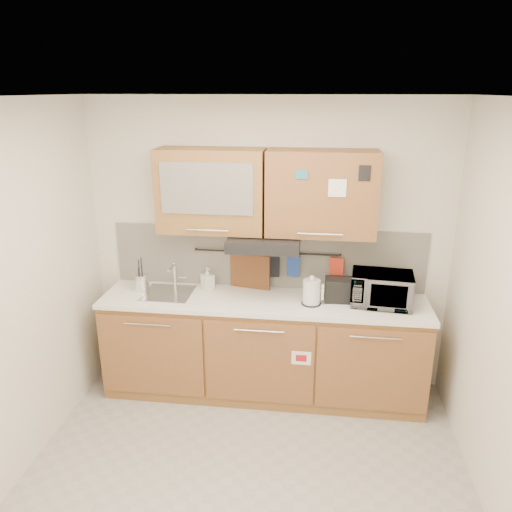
# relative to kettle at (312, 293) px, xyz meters

# --- Properties ---
(floor) EXTENTS (3.20, 3.20, 0.00)m
(floor) POSITION_rel_kettle_xyz_m (-0.41, -1.14, -1.02)
(floor) COLOR #9E9993
(floor) RESTS_ON ground
(ceiling) EXTENTS (3.20, 3.20, 0.00)m
(ceiling) POSITION_rel_kettle_xyz_m (-0.41, -1.14, 1.58)
(ceiling) COLOR white
(ceiling) RESTS_ON wall_back
(wall_back) EXTENTS (3.20, 0.00, 3.20)m
(wall_back) POSITION_rel_kettle_xyz_m (-0.41, 0.36, 0.28)
(wall_back) COLOR silver
(wall_back) RESTS_ON ground
(wall_left) EXTENTS (0.00, 3.00, 3.00)m
(wall_left) POSITION_rel_kettle_xyz_m (-2.01, -1.14, 0.28)
(wall_left) COLOR silver
(wall_left) RESTS_ON ground
(base_cabinet) EXTENTS (2.80, 0.64, 0.88)m
(base_cabinet) POSITION_rel_kettle_xyz_m (-0.41, 0.05, -0.62)
(base_cabinet) COLOR #8F5E32
(base_cabinet) RESTS_ON floor
(countertop) EXTENTS (2.82, 0.62, 0.04)m
(countertop) POSITION_rel_kettle_xyz_m (-0.41, 0.05, -0.12)
(countertop) COLOR white
(countertop) RESTS_ON base_cabinet
(backsplash) EXTENTS (2.80, 0.02, 0.56)m
(backsplash) POSITION_rel_kettle_xyz_m (-0.41, 0.35, 0.18)
(backsplash) COLOR silver
(backsplash) RESTS_ON countertop
(upper_cabinets) EXTENTS (1.82, 0.37, 0.70)m
(upper_cabinets) POSITION_rel_kettle_xyz_m (-0.42, 0.18, 0.81)
(upper_cabinets) COLOR #8F5E32
(upper_cabinets) RESTS_ON wall_back
(range_hood) EXTENTS (0.60, 0.46, 0.10)m
(range_hood) POSITION_rel_kettle_xyz_m (-0.41, 0.11, 0.40)
(range_hood) COLOR black
(range_hood) RESTS_ON upper_cabinets
(sink) EXTENTS (0.42, 0.40, 0.26)m
(sink) POSITION_rel_kettle_xyz_m (-1.26, 0.07, -0.10)
(sink) COLOR silver
(sink) RESTS_ON countertop
(utensil_rail) EXTENTS (1.30, 0.02, 0.02)m
(utensil_rail) POSITION_rel_kettle_xyz_m (-0.41, 0.31, 0.24)
(utensil_rail) COLOR black
(utensil_rail) RESTS_ON backsplash
(utensil_crock) EXTENTS (0.14, 0.14, 0.31)m
(utensil_crock) POSITION_rel_kettle_xyz_m (-1.52, 0.11, -0.02)
(utensil_crock) COLOR silver
(utensil_crock) RESTS_ON countertop
(kettle) EXTENTS (0.19, 0.17, 0.26)m
(kettle) POSITION_rel_kettle_xyz_m (0.00, 0.00, 0.00)
(kettle) COLOR silver
(kettle) RESTS_ON countertop
(toaster) EXTENTS (0.27, 0.16, 0.20)m
(toaster) POSITION_rel_kettle_xyz_m (0.24, 0.10, 0.00)
(toaster) COLOR black
(toaster) RESTS_ON countertop
(microwave) EXTENTS (0.53, 0.38, 0.28)m
(microwave) POSITION_rel_kettle_xyz_m (0.58, 0.07, 0.04)
(microwave) COLOR #999999
(microwave) RESTS_ON countertop
(soap_bottle) EXTENTS (0.13, 0.13, 0.21)m
(soap_bottle) POSITION_rel_kettle_xyz_m (-0.94, 0.22, 0.00)
(soap_bottle) COLOR #999999
(soap_bottle) RESTS_ON countertop
(cutting_board) EXTENTS (0.37, 0.10, 0.46)m
(cutting_board) POSITION_rel_kettle_xyz_m (-0.56, 0.30, -0.01)
(cutting_board) COLOR brown
(cutting_board) RESTS_ON utensil_rail
(oven_mitt) EXTENTS (0.11, 0.03, 0.18)m
(oven_mitt) POSITION_rel_kettle_xyz_m (-0.17, 0.30, 0.13)
(oven_mitt) COLOR #203E96
(oven_mitt) RESTS_ON utensil_rail
(dark_pouch) EXTENTS (0.13, 0.05, 0.20)m
(dark_pouch) POSITION_rel_kettle_xyz_m (-0.36, 0.30, 0.12)
(dark_pouch) COLOR black
(dark_pouch) RESTS_ON utensil_rail
(pot_holder) EXTENTS (0.13, 0.05, 0.15)m
(pot_holder) POSITION_rel_kettle_xyz_m (0.21, 0.30, 0.14)
(pot_holder) COLOR red
(pot_holder) RESTS_ON utensil_rail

